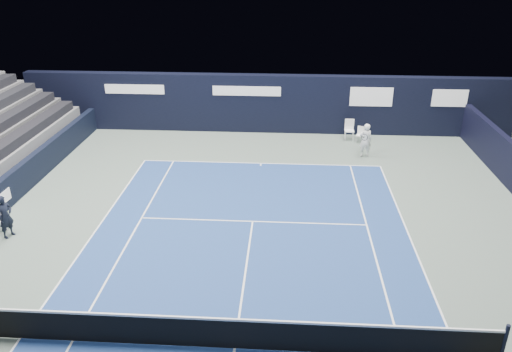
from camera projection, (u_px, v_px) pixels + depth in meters
The scene contains 10 objects.
ground at pixel (242, 298), 14.17m from camera, with size 48.00×48.00×0.00m, color #54635A.
court_surface at pixel (235, 349), 12.35m from camera, with size 10.97×23.77×0.01m, color navy.
folding_chair_back_a at pixel (349, 126), 25.91m from camera, with size 0.48×0.51×1.07m.
folding_chair_back_b at pixel (360, 133), 25.60m from camera, with size 0.46×0.45×0.82m.
line_judge_chair at pixel (1, 216), 17.48m from camera, with size 0.48×0.47×0.89m.
line_judge at pixel (5, 216), 16.93m from camera, with size 0.56×0.37×1.55m, color black.
court_markings at pixel (235, 349), 12.35m from camera, with size 11.03×23.83×0.00m.
tennis_net at pixel (234, 333), 12.14m from camera, with size 12.90×0.10×1.10m.
back_sponsor_wall at pixel (266, 103), 26.72m from camera, with size 26.00×0.63×3.10m.
tennis_player at pixel (365, 140), 23.67m from camera, with size 0.64×0.84×1.63m.
Camera 1 is at (1.14, -9.44, 8.99)m, focal length 35.00 mm.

